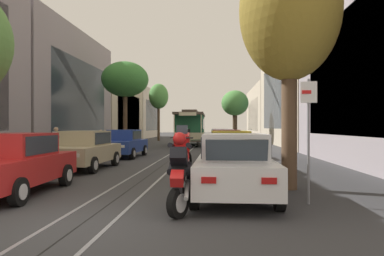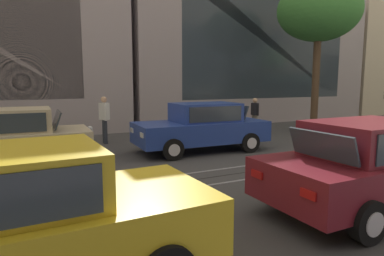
{
  "view_description": "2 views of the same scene",
  "coord_description": "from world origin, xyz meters",
  "px_view_note": "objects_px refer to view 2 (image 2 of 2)",
  "views": [
    {
      "loc": [
        2.41,
        -6.19,
        1.75
      ],
      "look_at": [
        0.73,
        18.47,
        1.67
      ],
      "focal_mm": 33.09,
      "sensor_mm": 36.0,
      "label": 1
    },
    {
      "loc": [
        6.79,
        8.59,
        2.26
      ],
      "look_at": [
        -0.63,
        12.3,
        1.13
      ],
      "focal_mm": 31.56,
      "sensor_mm": 36.0,
      "label": 2
    }
  ],
  "objects_px": {
    "parked_car_maroon_mid_right": "(373,165)",
    "fire_hydrant": "(90,138)",
    "parked_car_blue_mid_left": "(202,127)",
    "parked_car_beige_second_left": "(4,139)",
    "pedestrian_on_right_pavement": "(255,113)",
    "parked_car_yellow_second_right": "(9,224)",
    "street_tree_kerb_left_second": "(319,11)",
    "pedestrian_on_left_pavement": "(104,117)"
  },
  "relations": [
    {
      "from": "parked_car_blue_mid_left",
      "to": "pedestrian_on_right_pavement",
      "type": "xyz_separation_m",
      "value": [
        -2.77,
        4.23,
        0.07
      ]
    },
    {
      "from": "parked_car_maroon_mid_right",
      "to": "parked_car_blue_mid_left",
      "type": "bearing_deg",
      "value": -177.14
    },
    {
      "from": "fire_hydrant",
      "to": "street_tree_kerb_left_second",
      "type": "bearing_deg",
      "value": 90.61
    },
    {
      "from": "parked_car_beige_second_left",
      "to": "pedestrian_on_left_pavement",
      "type": "relative_size",
      "value": 2.53
    },
    {
      "from": "parked_car_beige_second_left",
      "to": "parked_car_blue_mid_left",
      "type": "xyz_separation_m",
      "value": [
        0.14,
        5.72,
        0.0
      ]
    },
    {
      "from": "street_tree_kerb_left_second",
      "to": "fire_hydrant",
      "type": "distance_m",
      "value": 11.26
    },
    {
      "from": "parked_car_beige_second_left",
      "to": "street_tree_kerb_left_second",
      "type": "bearing_deg",
      "value": 97.13
    },
    {
      "from": "pedestrian_on_left_pavement",
      "to": "fire_hydrant",
      "type": "relative_size",
      "value": 2.07
    },
    {
      "from": "street_tree_kerb_left_second",
      "to": "fire_hydrant",
      "type": "xyz_separation_m",
      "value": [
        0.11,
        -10.11,
        -4.95
      ]
    },
    {
      "from": "parked_car_blue_mid_left",
      "to": "parked_car_beige_second_left",
      "type": "bearing_deg",
      "value": -91.37
    },
    {
      "from": "parked_car_maroon_mid_right",
      "to": "fire_hydrant",
      "type": "distance_m",
      "value": 8.29
    },
    {
      "from": "parked_car_beige_second_left",
      "to": "pedestrian_on_right_pavement",
      "type": "relative_size",
      "value": 2.84
    },
    {
      "from": "parked_car_blue_mid_left",
      "to": "parked_car_maroon_mid_right",
      "type": "bearing_deg",
      "value": 2.86
    },
    {
      "from": "parked_car_yellow_second_right",
      "to": "parked_car_blue_mid_left",
      "type": "bearing_deg",
      "value": 137.22
    },
    {
      "from": "parked_car_yellow_second_right",
      "to": "pedestrian_on_right_pavement",
      "type": "xyz_separation_m",
      "value": [
        -8.62,
        9.64,
        0.07
      ]
    },
    {
      "from": "parked_car_blue_mid_left",
      "to": "fire_hydrant",
      "type": "distance_m",
      "value": 3.7
    },
    {
      "from": "pedestrian_on_left_pavement",
      "to": "pedestrian_on_right_pavement",
      "type": "xyz_separation_m",
      "value": [
        0.05,
        6.79,
        -0.12
      ]
    },
    {
      "from": "parked_car_yellow_second_right",
      "to": "street_tree_kerb_left_second",
      "type": "distance_m",
      "value": 15.06
    },
    {
      "from": "parked_car_yellow_second_right",
      "to": "pedestrian_on_right_pavement",
      "type": "height_order",
      "value": "parked_car_yellow_second_right"
    },
    {
      "from": "parked_car_beige_second_left",
      "to": "fire_hydrant",
      "type": "distance_m",
      "value": 2.83
    },
    {
      "from": "parked_car_yellow_second_right",
      "to": "pedestrian_on_right_pavement",
      "type": "relative_size",
      "value": 2.85
    },
    {
      "from": "pedestrian_on_left_pavement",
      "to": "parked_car_beige_second_left",
      "type": "bearing_deg",
      "value": -49.53
    },
    {
      "from": "parked_car_yellow_second_right",
      "to": "pedestrian_on_right_pavement",
      "type": "bearing_deg",
      "value": 131.81
    },
    {
      "from": "parked_car_yellow_second_right",
      "to": "pedestrian_on_left_pavement",
      "type": "height_order",
      "value": "pedestrian_on_left_pavement"
    },
    {
      "from": "parked_car_yellow_second_right",
      "to": "street_tree_kerb_left_second",
      "type": "bearing_deg",
      "value": 121.73
    },
    {
      "from": "street_tree_kerb_left_second",
      "to": "fire_hydrant",
      "type": "relative_size",
      "value": 8.05
    },
    {
      "from": "street_tree_kerb_left_second",
      "to": "pedestrian_on_left_pavement",
      "type": "distance_m",
      "value": 10.4
    },
    {
      "from": "parked_car_maroon_mid_right",
      "to": "street_tree_kerb_left_second",
      "type": "height_order",
      "value": "street_tree_kerb_left_second"
    },
    {
      "from": "street_tree_kerb_left_second",
      "to": "pedestrian_on_right_pavement",
      "type": "distance_m",
      "value": 5.29
    },
    {
      "from": "street_tree_kerb_left_second",
      "to": "pedestrian_on_right_pavement",
      "type": "height_order",
      "value": "street_tree_kerb_left_second"
    },
    {
      "from": "parked_car_maroon_mid_right",
      "to": "pedestrian_on_right_pavement",
      "type": "relative_size",
      "value": 2.82
    },
    {
      "from": "parked_car_maroon_mid_right",
      "to": "pedestrian_on_right_pavement",
      "type": "distance_m",
      "value": 9.49
    },
    {
      "from": "parked_car_maroon_mid_right",
      "to": "street_tree_kerb_left_second",
      "type": "distance_m",
      "value": 10.97
    },
    {
      "from": "parked_car_blue_mid_left",
      "to": "pedestrian_on_right_pavement",
      "type": "bearing_deg",
      "value": 123.28
    },
    {
      "from": "parked_car_beige_second_left",
      "to": "parked_car_blue_mid_left",
      "type": "relative_size",
      "value": 1.0
    },
    {
      "from": "parked_car_beige_second_left",
      "to": "street_tree_kerb_left_second",
      "type": "xyz_separation_m",
      "value": [
        -1.57,
        12.51,
        4.57
      ]
    },
    {
      "from": "parked_car_yellow_second_right",
      "to": "pedestrian_on_right_pavement",
      "type": "distance_m",
      "value": 12.93
    },
    {
      "from": "parked_car_yellow_second_right",
      "to": "pedestrian_on_left_pavement",
      "type": "relative_size",
      "value": 2.53
    },
    {
      "from": "street_tree_kerb_left_second",
      "to": "pedestrian_on_right_pavement",
      "type": "relative_size",
      "value": 4.37
    },
    {
      "from": "pedestrian_on_right_pavement",
      "to": "fire_hydrant",
      "type": "height_order",
      "value": "pedestrian_on_right_pavement"
    },
    {
      "from": "parked_car_maroon_mid_right",
      "to": "pedestrian_on_left_pavement",
      "type": "bearing_deg",
      "value": -161.78
    },
    {
      "from": "pedestrian_on_right_pavement",
      "to": "fire_hydrant",
      "type": "relative_size",
      "value": 1.84
    }
  ]
}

